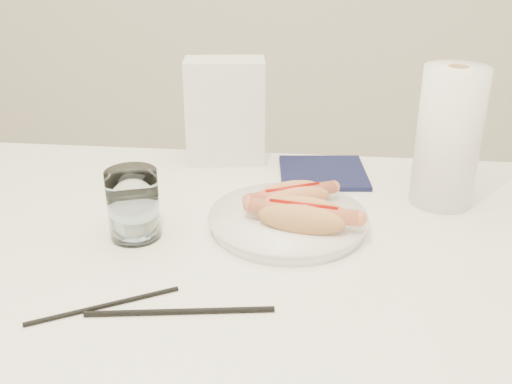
# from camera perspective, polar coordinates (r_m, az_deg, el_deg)

# --- Properties ---
(table) EXTENTS (1.20, 0.80, 0.75)m
(table) POSITION_cam_1_polar(r_m,az_deg,el_deg) (0.95, -4.68, -7.91)
(table) COLOR white
(table) RESTS_ON ground
(plate) EXTENTS (0.30, 0.30, 0.02)m
(plate) POSITION_cam_1_polar(r_m,az_deg,el_deg) (0.96, 3.11, -2.91)
(plate) COLOR white
(plate) RESTS_ON table
(hotdog_left) EXTENTS (0.15, 0.11, 0.04)m
(hotdog_left) POSITION_cam_1_polar(r_m,az_deg,el_deg) (0.97, 3.54, -0.48)
(hotdog_left) COLOR #DD8F58
(hotdog_left) RESTS_ON plate
(hotdog_right) EXTENTS (0.17, 0.09, 0.05)m
(hotdog_right) POSITION_cam_1_polar(r_m,az_deg,el_deg) (0.91, 4.60, -2.32)
(hotdog_right) COLOR tan
(hotdog_right) RESTS_ON plate
(water_glass) EXTENTS (0.08, 0.08, 0.11)m
(water_glass) POSITION_cam_1_polar(r_m,az_deg,el_deg) (0.93, -11.83, -1.19)
(water_glass) COLOR silver
(water_glass) RESTS_ON table
(chopstick_near) EXTENTS (0.17, 0.10, 0.01)m
(chopstick_near) POSITION_cam_1_polar(r_m,az_deg,el_deg) (0.79, -14.56, -10.65)
(chopstick_near) COLOR black
(chopstick_near) RESTS_ON table
(chopstick_far) EXTENTS (0.24, 0.04, 0.01)m
(chopstick_far) POSITION_cam_1_polar(r_m,az_deg,el_deg) (0.76, -7.41, -11.44)
(chopstick_far) COLOR black
(chopstick_far) RESTS_ON table
(napkin_box) EXTENTS (0.17, 0.11, 0.21)m
(napkin_box) POSITION_cam_1_polar(r_m,az_deg,el_deg) (1.20, -2.99, 7.84)
(napkin_box) COLOR silver
(napkin_box) RESTS_ON table
(navy_napkin) EXTENTS (0.18, 0.18, 0.01)m
(navy_napkin) POSITION_cam_1_polar(r_m,az_deg,el_deg) (1.17, 6.51, 1.90)
(navy_napkin) COLOR #111437
(navy_napkin) RESTS_ON table
(paper_towel_roll) EXTENTS (0.14, 0.14, 0.24)m
(paper_towel_roll) POSITION_cam_1_polar(r_m,az_deg,el_deg) (1.05, 18.19, 5.05)
(paper_towel_roll) COLOR white
(paper_towel_roll) RESTS_ON table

